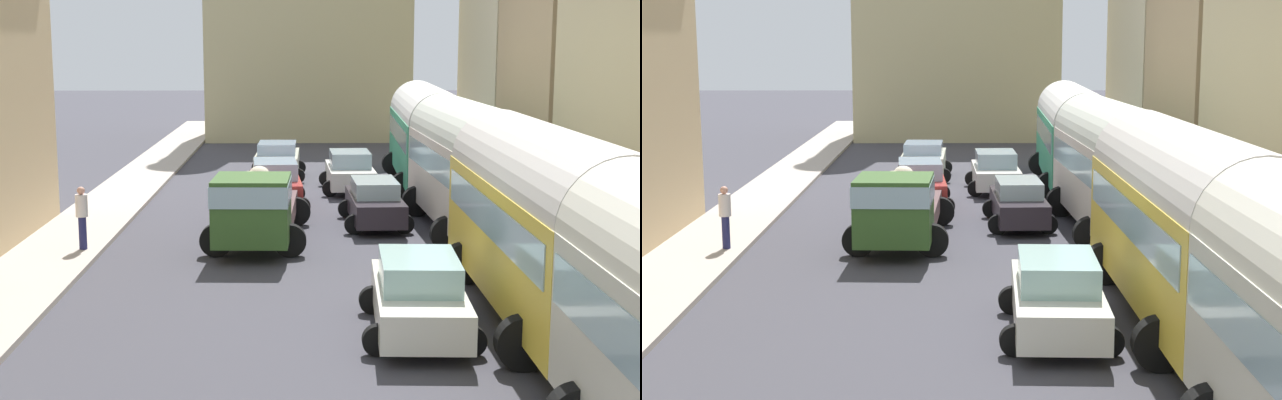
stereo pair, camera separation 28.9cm
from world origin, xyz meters
TOP-DOWN VIEW (x-y plane):
  - ground_plane at (0.00, 27.00)m, footprint 154.00×154.00m
  - sidewalk_left at (-7.25, 27.00)m, footprint 2.50×70.00m
  - sidewalk_right at (7.25, 27.00)m, footprint 2.50×70.00m
  - building_right_3 at (11.35, 34.52)m, footprint 5.71×9.01m
  - building_right_4 at (10.66, 44.42)m, footprint 4.32×10.25m
  - distant_church at (0.00, 52.15)m, footprint 11.82×7.04m
  - parked_bus_1 at (4.60, 15.50)m, footprint 3.36×9.56m
  - parked_bus_2 at (4.60, 24.50)m, footprint 3.43×8.56m
  - parked_bus_3 at (4.60, 33.50)m, footprint 3.50×9.95m
  - cargo_truck_0 at (-1.78, 22.74)m, footprint 3.08×7.24m
  - car_0 at (-1.39, 28.65)m, footprint 2.44×4.39m
  - car_1 at (-1.48, 35.65)m, footprint 2.44×4.11m
  - car_2 at (1.84, 14.64)m, footprint 2.44×4.41m
  - car_3 at (1.84, 25.56)m, footprint 2.22×4.28m
  - car_4 at (1.43, 32.31)m, footprint 2.37×4.12m
  - pedestrian_1 at (-6.51, 21.77)m, footprint 0.45×0.45m

SIDE VIEW (x-z plane):
  - ground_plane at x=0.00m, z-range 0.00..0.00m
  - sidewalk_left at x=-7.25m, z-range 0.00..0.14m
  - sidewalk_right at x=7.25m, z-range 0.00..0.14m
  - car_3 at x=1.84m, z-range 0.01..1.48m
  - car_4 at x=1.43m, z-range 0.00..1.56m
  - car_1 at x=-1.48m, z-range 0.02..1.56m
  - car_2 at x=1.84m, z-range 0.00..1.59m
  - car_0 at x=-1.39m, z-range 0.00..1.68m
  - pedestrian_1 at x=-6.51m, z-range 0.14..2.03m
  - cargo_truck_0 at x=-1.78m, z-range 0.07..2.29m
  - parked_bus_2 at x=4.60m, z-range 0.22..4.24m
  - parked_bus_3 at x=4.60m, z-range 0.21..4.25m
  - parked_bus_1 at x=4.60m, z-range 0.21..4.32m
  - building_right_3 at x=11.35m, z-range 0.00..13.91m
  - building_right_4 at x=10.66m, z-range 0.00..13.95m
  - distant_church at x=0.00m, z-range -2.65..16.78m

